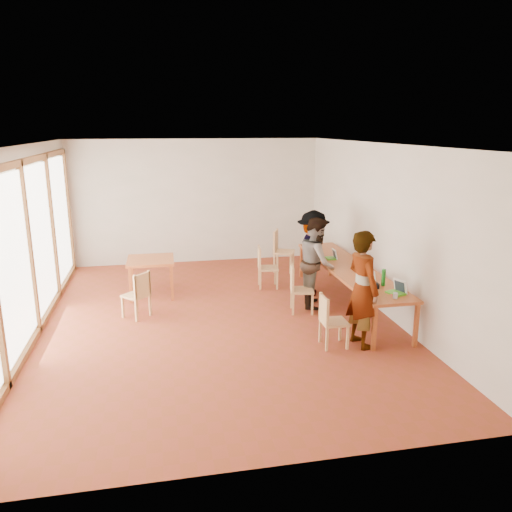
{
  "coord_description": "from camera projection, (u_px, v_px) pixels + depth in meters",
  "views": [
    {
      "loc": [
        -0.92,
        -8.16,
        3.28
      ],
      "look_at": [
        0.71,
        0.06,
        1.1
      ],
      "focal_mm": 35.0,
      "sensor_mm": 36.0,
      "label": 1
    }
  ],
  "objects": [
    {
      "name": "side_table",
      "position": [
        151.0,
        263.0,
        9.83
      ],
      "size": [
        0.9,
        0.9,
        0.75
      ],
      "rotation": [
        0.0,
        0.0,
        -0.02
      ],
      "color": "#AD5526",
      "rests_on": "ground"
    },
    {
      "name": "ground",
      "position": [
        217.0,
        319.0,
        8.74
      ],
      "size": [
        8.0,
        8.0,
        0.0
      ],
      "primitive_type": "plane",
      "color": "brown",
      "rests_on": "ground"
    },
    {
      "name": "chair_far",
      "position": [
        264.0,
        263.0,
        10.36
      ],
      "size": [
        0.45,
        0.45,
        0.46
      ],
      "rotation": [
        0.0,
        0.0,
        -0.13
      ],
      "color": "#DDB46E",
      "rests_on": "ground"
    },
    {
      "name": "person_near",
      "position": [
        363.0,
        289.0,
        7.51
      ],
      "size": [
        0.55,
        0.73,
        1.81
      ],
      "primitive_type": "imported",
      "rotation": [
        0.0,
        0.0,
        1.77
      ],
      "color": "gray",
      "rests_on": "ground"
    },
    {
      "name": "wall_front",
      "position": [
        266.0,
        327.0,
        4.57
      ],
      "size": [
        6.0,
        0.1,
        3.0
      ],
      "primitive_type": "cube",
      "color": "beige",
      "rests_on": "ground"
    },
    {
      "name": "yellow_mug",
      "position": [
        362.0,
        278.0,
        8.41
      ],
      "size": [
        0.18,
        0.18,
        0.11
      ],
      "primitive_type": "imported",
      "rotation": [
        0.0,
        0.0,
        -0.41
      ],
      "color": "#F9AD22",
      "rests_on": "communal_table"
    },
    {
      "name": "chair_empty",
      "position": [
        280.0,
        246.0,
        11.57
      ],
      "size": [
        0.59,
        0.59,
        0.51
      ],
      "rotation": [
        0.0,
        0.0,
        -0.42
      ],
      "color": "#DDB46E",
      "rests_on": "ground"
    },
    {
      "name": "chair_spare",
      "position": [
        139.0,
        290.0,
        8.7
      ],
      "size": [
        0.55,
        0.55,
        0.44
      ],
      "rotation": [
        0.0,
        0.0,
        2.37
      ],
      "color": "#DDB46E",
      "rests_on": "ground"
    },
    {
      "name": "black_pouch",
      "position": [
        372.0,
        284.0,
        8.09
      ],
      "size": [
        0.16,
        0.26,
        0.09
      ],
      "primitive_type": "cube",
      "color": "black",
      "rests_on": "communal_table"
    },
    {
      "name": "laptop_mid",
      "position": [
        369.0,
        278.0,
        8.43
      ],
      "size": [
        0.25,
        0.26,
        0.18
      ],
      "rotation": [
        0.0,
        0.0,
        0.34
      ],
      "color": "green",
      "rests_on": "communal_table"
    },
    {
      "name": "laptop_far",
      "position": [
        333.0,
        256.0,
        9.82
      ],
      "size": [
        0.21,
        0.24,
        0.19
      ],
      "rotation": [
        0.0,
        0.0,
        -0.04
      ],
      "color": "green",
      "rests_on": "communal_table"
    },
    {
      "name": "laptop_near",
      "position": [
        398.0,
        290.0,
        7.78
      ],
      "size": [
        0.31,
        0.32,
        0.22
      ],
      "rotation": [
        0.0,
        0.0,
        0.37
      ],
      "color": "green",
      "rests_on": "communal_table"
    },
    {
      "name": "wall_back",
      "position": [
        196.0,
        202.0,
        12.16
      ],
      "size": [
        6.0,
        0.1,
        3.0
      ],
      "primitive_type": "cube",
      "color": "beige",
      "rests_on": "ground"
    },
    {
      "name": "wall_right",
      "position": [
        382.0,
        229.0,
        8.93
      ],
      "size": [
        0.1,
        8.0,
        3.0
      ],
      "primitive_type": "cube",
      "color": "beige",
      "rests_on": "ground"
    },
    {
      "name": "chair_near",
      "position": [
        329.0,
        316.0,
        7.56
      ],
      "size": [
        0.38,
        0.38,
        0.43
      ],
      "rotation": [
        0.0,
        0.0,
        -0.01
      ],
      "color": "#DDB46E",
      "rests_on": "ground"
    },
    {
      "name": "clear_glass",
      "position": [
        395.0,
        296.0,
        7.55
      ],
      "size": [
        0.07,
        0.07,
        0.09
      ],
      "primitive_type": "cylinder",
      "color": "silver",
      "rests_on": "communal_table"
    },
    {
      "name": "pink_phone",
      "position": [
        392.0,
        294.0,
        7.75
      ],
      "size": [
        0.05,
        0.1,
        0.01
      ],
      "primitive_type": "cube",
      "color": "#E5394E",
      "rests_on": "communal_table"
    },
    {
      "name": "person_mid",
      "position": [
        317.0,
        262.0,
        9.24
      ],
      "size": [
        0.81,
        0.94,
        1.68
      ],
      "primitive_type": "imported",
      "rotation": [
        0.0,
        0.0,
        1.34
      ],
      "color": "gray",
      "rests_on": "ground"
    },
    {
      "name": "window_wall",
      "position": [
        27.0,
        244.0,
        7.81
      ],
      "size": [
        0.1,
        8.0,
        3.0
      ],
      "primitive_type": "cube",
      "color": "white",
      "rests_on": "ground"
    },
    {
      "name": "person_far",
      "position": [
        313.0,
        253.0,
        9.87
      ],
      "size": [
        0.99,
        1.25,
        1.7
      ],
      "primitive_type": "imported",
      "rotation": [
        0.0,
        0.0,
        1.19
      ],
      "color": "gray",
      "rests_on": "ground"
    },
    {
      "name": "condiment_cup",
      "position": [
        368.0,
        269.0,
        9.0
      ],
      "size": [
        0.08,
        0.08,
        0.06
      ],
      "primitive_type": "cylinder",
      "color": "white",
      "rests_on": "communal_table"
    },
    {
      "name": "green_bottle",
      "position": [
        384.0,
        277.0,
        8.14
      ],
      "size": [
        0.07,
        0.07,
        0.28
      ],
      "primitive_type": "cylinder",
      "color": "#1B6F1E",
      "rests_on": "communal_table"
    },
    {
      "name": "communal_table",
      "position": [
        349.0,
        270.0,
        9.26
      ],
      "size": [
        0.8,
        4.0,
        0.75
      ],
      "color": "#AD5526",
      "rests_on": "ground"
    },
    {
      "name": "ceiling",
      "position": [
        213.0,
        143.0,
        7.98
      ],
      "size": [
        6.0,
        8.0,
        0.04
      ],
      "primitive_type": "cube",
      "color": "white",
      "rests_on": "wall_back"
    },
    {
      "name": "chair_mid",
      "position": [
        297.0,
        284.0,
        8.98
      ],
      "size": [
        0.46,
        0.46,
        0.46
      ],
      "rotation": [
        0.0,
        0.0,
        -0.18
      ],
      "color": "#DDB46E",
      "rests_on": "ground"
    }
  ]
}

